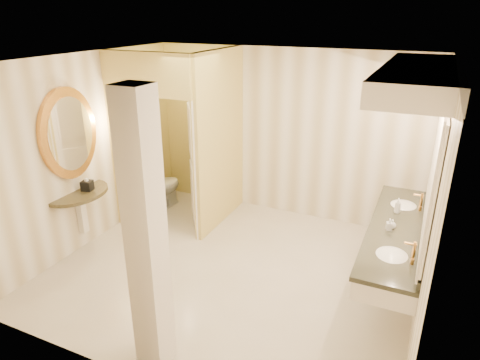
# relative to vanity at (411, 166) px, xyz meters

# --- Properties ---
(floor) EXTENTS (4.50, 4.50, 0.00)m
(floor) POSITION_rel_vanity_xyz_m (-1.98, -0.40, -1.63)
(floor) COLOR beige
(floor) RESTS_ON ground
(ceiling) EXTENTS (4.50, 4.50, 0.00)m
(ceiling) POSITION_rel_vanity_xyz_m (-1.98, -0.40, 1.07)
(ceiling) COLOR white
(ceiling) RESTS_ON wall_back
(wall_back) EXTENTS (4.50, 0.02, 2.70)m
(wall_back) POSITION_rel_vanity_xyz_m (-1.98, 1.60, -0.28)
(wall_back) COLOR white
(wall_back) RESTS_ON floor
(wall_front) EXTENTS (4.50, 0.02, 2.70)m
(wall_front) POSITION_rel_vanity_xyz_m (-1.98, -2.40, -0.28)
(wall_front) COLOR white
(wall_front) RESTS_ON floor
(wall_left) EXTENTS (0.02, 4.00, 2.70)m
(wall_left) POSITION_rel_vanity_xyz_m (-4.23, -0.40, -0.28)
(wall_left) COLOR white
(wall_left) RESTS_ON floor
(wall_right) EXTENTS (0.02, 4.00, 2.70)m
(wall_right) POSITION_rel_vanity_xyz_m (0.27, -0.40, -0.28)
(wall_right) COLOR white
(wall_right) RESTS_ON floor
(toilet_closet) EXTENTS (1.50, 1.55, 2.70)m
(toilet_closet) POSITION_rel_vanity_xyz_m (-3.11, 0.57, -0.24)
(toilet_closet) COLOR #E4D477
(toilet_closet) RESTS_ON floor
(wall_sconce) EXTENTS (0.14, 0.14, 0.42)m
(wall_sconce) POSITION_rel_vanity_xyz_m (-3.90, 0.03, 0.10)
(wall_sconce) COLOR #C4883F
(wall_sconce) RESTS_ON toilet_closet
(vanity) EXTENTS (0.75, 2.64, 2.09)m
(vanity) POSITION_rel_vanity_xyz_m (0.00, 0.00, 0.00)
(vanity) COLOR white
(vanity) RESTS_ON floor
(console_shelf) EXTENTS (0.94, 0.94, 1.92)m
(console_shelf) POSITION_rel_vanity_xyz_m (-4.19, -0.75, -0.29)
(console_shelf) COLOR black
(console_shelf) RESTS_ON floor
(pillar) EXTENTS (0.28, 0.28, 2.70)m
(pillar) POSITION_rel_vanity_xyz_m (-1.99, -2.12, -0.28)
(pillar) COLOR white
(pillar) RESTS_ON floor
(tissue_box) EXTENTS (0.17, 0.17, 0.14)m
(tissue_box) POSITION_rel_vanity_xyz_m (-4.08, -0.66, -0.68)
(tissue_box) COLOR black
(tissue_box) RESTS_ON console_shelf
(toilet) EXTENTS (0.50, 0.77, 0.74)m
(toilet) POSITION_rel_vanity_xyz_m (-3.93, 0.87, -1.26)
(toilet) COLOR white
(toilet) RESTS_ON floor
(soap_bottle_a) EXTENTS (0.08, 0.08, 0.14)m
(soap_bottle_a) POSITION_rel_vanity_xyz_m (-0.12, -0.12, -0.68)
(soap_bottle_a) COLOR beige
(soap_bottle_a) RESTS_ON vanity
(soap_bottle_b) EXTENTS (0.10, 0.10, 0.11)m
(soap_bottle_b) POSITION_rel_vanity_xyz_m (-0.10, -0.07, -0.70)
(soap_bottle_b) COLOR silver
(soap_bottle_b) RESTS_ON vanity
(soap_bottle_c) EXTENTS (0.08, 0.08, 0.19)m
(soap_bottle_c) POSITION_rel_vanity_xyz_m (-0.09, 0.39, -0.66)
(soap_bottle_c) COLOR #C6B28C
(soap_bottle_c) RESTS_ON vanity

